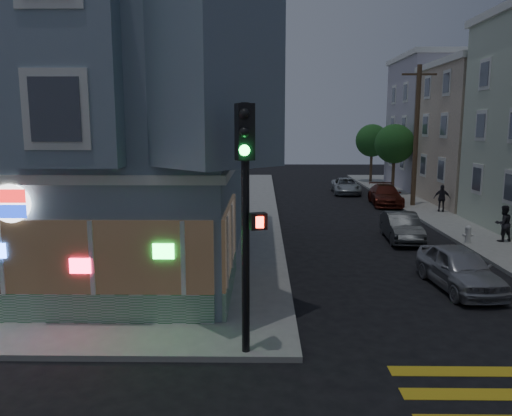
{
  "coord_description": "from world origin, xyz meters",
  "views": [
    {
      "loc": [
        2.08,
        -8.69,
        5.4
      ],
      "look_at": [
        1.86,
        7.43,
        2.7
      ],
      "focal_mm": 35.0,
      "sensor_mm": 36.0,
      "label": 1
    }
  ],
  "objects_px": {
    "traffic_signal": "(246,188)",
    "fire_hydrant": "(468,234)",
    "street_tree_far": "(372,141)",
    "pedestrian_a": "(503,223)",
    "street_tree_near": "(395,144)",
    "parked_car_c": "(385,195)",
    "parked_car_b": "(401,227)",
    "parked_car_d": "(346,186)",
    "parked_car_a": "(459,268)",
    "pedestrian_b": "(442,198)",
    "utility_pole": "(416,134)"
  },
  "relations": [
    {
      "from": "traffic_signal",
      "to": "fire_hydrant",
      "type": "bearing_deg",
      "value": 30.11
    },
    {
      "from": "street_tree_far",
      "to": "pedestrian_a",
      "type": "xyz_separation_m",
      "value": [
        0.8,
        -24.37,
        -2.96
      ]
    },
    {
      "from": "street_tree_far",
      "to": "street_tree_near",
      "type": "bearing_deg",
      "value": -90.0
    },
    {
      "from": "street_tree_far",
      "to": "parked_car_c",
      "type": "bearing_deg",
      "value": -97.82
    },
    {
      "from": "street_tree_far",
      "to": "fire_hydrant",
      "type": "distance_m",
      "value": 24.96
    },
    {
      "from": "parked_car_b",
      "to": "parked_car_d",
      "type": "xyz_separation_m",
      "value": [
        0.05,
        16.19,
        -0.04
      ]
    },
    {
      "from": "parked_car_a",
      "to": "traffic_signal",
      "type": "distance_m",
      "value": 9.24
    },
    {
      "from": "traffic_signal",
      "to": "pedestrian_b",
      "type": "bearing_deg",
      "value": 40.54
    },
    {
      "from": "traffic_signal",
      "to": "parked_car_c",
      "type": "bearing_deg",
      "value": 49.94
    },
    {
      "from": "parked_car_c",
      "to": "street_tree_near",
      "type": "bearing_deg",
      "value": 74.75
    },
    {
      "from": "street_tree_far",
      "to": "fire_hydrant",
      "type": "xyz_separation_m",
      "value": [
        -0.9,
        -24.72,
        -3.37
      ]
    },
    {
      "from": "street_tree_near",
      "to": "pedestrian_b",
      "type": "xyz_separation_m",
      "value": [
        0.8,
        -8.53,
        -2.96
      ]
    },
    {
      "from": "pedestrian_a",
      "to": "parked_car_c",
      "type": "distance_m",
      "value": 11.55
    },
    {
      "from": "traffic_signal",
      "to": "pedestrian_a",
      "type": "bearing_deg",
      "value": 26.32
    },
    {
      "from": "utility_pole",
      "to": "parked_car_b",
      "type": "xyz_separation_m",
      "value": [
        -3.4,
        -9.69,
        -4.14
      ]
    },
    {
      "from": "parked_car_b",
      "to": "street_tree_near",
      "type": "bearing_deg",
      "value": 80.42
    },
    {
      "from": "street_tree_near",
      "to": "traffic_signal",
      "type": "distance_m",
      "value": 29.75
    },
    {
      "from": "parked_car_a",
      "to": "fire_hydrant",
      "type": "relative_size",
      "value": 5.23
    },
    {
      "from": "street_tree_far",
      "to": "traffic_signal",
      "type": "xyz_separation_m",
      "value": [
        -10.49,
        -35.84,
        0.08
      ]
    },
    {
      "from": "pedestrian_b",
      "to": "parked_car_d",
      "type": "xyz_separation_m",
      "value": [
        -4.35,
        9.04,
        -0.36
      ]
    },
    {
      "from": "fire_hydrant",
      "to": "pedestrian_a",
      "type": "bearing_deg",
      "value": 11.46
    },
    {
      "from": "utility_pole",
      "to": "traffic_signal",
      "type": "xyz_separation_m",
      "value": [
        -10.29,
        -21.84,
        -0.78
      ]
    },
    {
      "from": "street_tree_far",
      "to": "parked_car_d",
      "type": "xyz_separation_m",
      "value": [
        -3.55,
        -7.49,
        -3.32
      ]
    },
    {
      "from": "parked_car_a",
      "to": "parked_car_b",
      "type": "bearing_deg",
      "value": 85.71
    },
    {
      "from": "parked_car_c",
      "to": "parked_car_a",
      "type": "bearing_deg",
      "value": -91.7
    },
    {
      "from": "pedestrian_a",
      "to": "parked_car_a",
      "type": "relative_size",
      "value": 0.4
    },
    {
      "from": "street_tree_far",
      "to": "parked_car_a",
      "type": "height_order",
      "value": "street_tree_far"
    },
    {
      "from": "pedestrian_b",
      "to": "parked_car_d",
      "type": "bearing_deg",
      "value": -49.48
    },
    {
      "from": "parked_car_c",
      "to": "traffic_signal",
      "type": "xyz_separation_m",
      "value": [
        -8.68,
        -22.73,
        3.34
      ]
    },
    {
      "from": "parked_car_a",
      "to": "fire_hydrant",
      "type": "height_order",
      "value": "parked_car_a"
    },
    {
      "from": "pedestrian_a",
      "to": "parked_car_c",
      "type": "xyz_separation_m",
      "value": [
        -2.6,
        11.25,
        -0.3
      ]
    },
    {
      "from": "utility_pole",
      "to": "fire_hydrant",
      "type": "height_order",
      "value": "utility_pole"
    },
    {
      "from": "street_tree_near",
      "to": "parked_car_a",
      "type": "relative_size",
      "value": 1.28
    },
    {
      "from": "traffic_signal",
      "to": "fire_hydrant",
      "type": "distance_m",
      "value": 15.09
    },
    {
      "from": "pedestrian_b",
      "to": "traffic_signal",
      "type": "relative_size",
      "value": 0.29
    },
    {
      "from": "parked_car_b",
      "to": "fire_hydrant",
      "type": "distance_m",
      "value": 2.89
    },
    {
      "from": "utility_pole",
      "to": "street_tree_far",
      "type": "relative_size",
      "value": 1.7
    },
    {
      "from": "parked_car_a",
      "to": "parked_car_d",
      "type": "distance_m",
      "value": 23.16
    },
    {
      "from": "street_tree_near",
      "to": "street_tree_far",
      "type": "height_order",
      "value": "same"
    },
    {
      "from": "street_tree_near",
      "to": "street_tree_far",
      "type": "distance_m",
      "value": 8.0
    },
    {
      "from": "traffic_signal",
      "to": "fire_hydrant",
      "type": "xyz_separation_m",
      "value": [
        9.59,
        11.13,
        -3.45
      ]
    },
    {
      "from": "fire_hydrant",
      "to": "traffic_signal",
      "type": "bearing_deg",
      "value": -130.74
    },
    {
      "from": "pedestrian_a",
      "to": "parked_car_a",
      "type": "xyz_separation_m",
      "value": [
        -4.4,
        -6.28,
        -0.27
      ]
    },
    {
      "from": "street_tree_near",
      "to": "fire_hydrant",
      "type": "relative_size",
      "value": 6.7
    },
    {
      "from": "traffic_signal",
      "to": "street_tree_near",
      "type": "bearing_deg",
      "value": 50.21
    },
    {
      "from": "pedestrian_a",
      "to": "fire_hydrant",
      "type": "height_order",
      "value": "pedestrian_a"
    },
    {
      "from": "parked_car_a",
      "to": "fire_hydrant",
      "type": "distance_m",
      "value": 6.52
    },
    {
      "from": "parked_car_b",
      "to": "parked_car_d",
      "type": "distance_m",
      "value": 16.19
    },
    {
      "from": "traffic_signal",
      "to": "parked_car_b",
      "type": "bearing_deg",
      "value": 41.32
    },
    {
      "from": "parked_car_d",
      "to": "pedestrian_b",
      "type": "bearing_deg",
      "value": -61.55
    }
  ]
}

